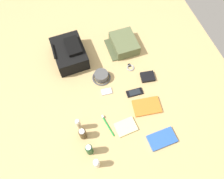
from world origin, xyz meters
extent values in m
cube|color=tan|center=(0.00, 0.00, -0.01)|extent=(2.64, 2.02, 0.02)
cube|color=black|center=(0.41, 0.24, 0.07)|extent=(0.34, 0.26, 0.13)
cube|color=black|center=(0.41, 0.19, 0.15)|extent=(0.18, 0.12, 0.03)
cylinder|color=black|center=(0.41, 0.35, 0.15)|extent=(0.15, 0.02, 0.02)
cube|color=#56603D|center=(0.39, -0.24, 0.05)|extent=(0.25, 0.20, 0.09)
cube|color=#454D30|center=(0.39, -0.13, 0.01)|extent=(0.24, 0.07, 0.01)
cylinder|color=#4D4D4D|center=(0.15, 0.04, 0.04)|extent=(0.11, 0.11, 0.06)
torus|color=#4D4D4D|center=(0.15, 0.04, 0.01)|extent=(0.15, 0.15, 0.01)
cylinder|color=white|center=(-0.49, 0.26, 0.06)|extent=(0.04, 0.04, 0.11)
cylinder|color=silver|center=(-0.49, 0.26, 0.12)|extent=(0.03, 0.03, 0.01)
cylinder|color=#19471E|center=(-0.39, 0.29, 0.06)|extent=(0.05, 0.05, 0.13)
cylinder|color=silver|center=(-0.39, 0.29, 0.13)|extent=(0.04, 0.04, 0.01)
cylinder|color=#473319|center=(-0.27, 0.30, 0.05)|extent=(0.05, 0.05, 0.11)
cylinder|color=silver|center=(-0.27, 0.30, 0.12)|extent=(0.04, 0.04, 0.01)
cylinder|color=beige|center=(-0.20, 0.31, 0.07)|extent=(0.03, 0.03, 0.14)
cylinder|color=silver|center=(-0.20, 0.31, 0.14)|extent=(0.03, 0.03, 0.01)
cube|color=blue|center=(-0.47, -0.22, 0.01)|extent=(0.12, 0.20, 0.02)
cube|color=white|center=(-0.47, -0.22, 0.01)|extent=(0.12, 0.19, 0.02)
cube|color=orange|center=(-0.20, -0.21, 0.01)|extent=(0.16, 0.22, 0.02)
cube|color=white|center=(-0.20, -0.21, 0.01)|extent=(0.15, 0.21, 0.01)
cube|color=black|center=(-0.06, -0.17, 0.01)|extent=(0.06, 0.13, 0.01)
cube|color=black|center=(-0.06, -0.17, 0.01)|extent=(0.05, 0.09, 0.00)
cube|color=#B7B7BC|center=(0.01, 0.04, 0.01)|extent=(0.06, 0.09, 0.01)
cylinder|color=silver|center=(0.01, 0.03, 0.01)|extent=(0.03, 0.03, 0.00)
torus|color=#99999E|center=(0.16, -0.21, 0.01)|extent=(0.06, 0.06, 0.01)
cylinder|color=black|center=(0.19, -0.21, 0.01)|extent=(0.03, 0.03, 0.01)
cylinder|color=#198C33|center=(-0.25, 0.11, 0.01)|extent=(0.18, 0.05, 0.01)
cube|color=white|center=(-0.18, 0.13, 0.02)|extent=(0.02, 0.02, 0.01)
cube|color=black|center=(0.03, -0.32, 0.01)|extent=(0.10, 0.12, 0.02)
cube|color=beige|center=(-0.30, -0.01, 0.01)|extent=(0.12, 0.16, 0.02)
camera|label=1|loc=(-0.72, 0.23, 1.54)|focal=34.93mm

